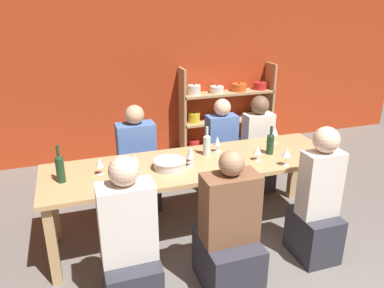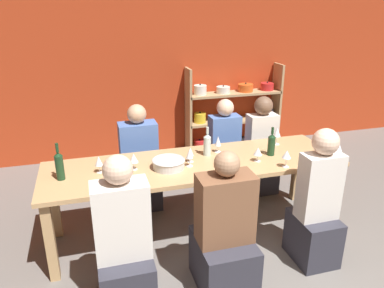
{
  "view_description": "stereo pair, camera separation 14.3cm",
  "coord_description": "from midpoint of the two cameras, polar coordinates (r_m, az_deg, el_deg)",
  "views": [
    {
      "loc": [
        -1.19,
        -1.53,
        2.21
      ],
      "look_at": [
        -0.13,
        1.64,
        0.93
      ],
      "focal_mm": 35.0,
      "sensor_mm": 36.0,
      "label": 1
    },
    {
      "loc": [
        -1.05,
        -1.58,
        2.21
      ],
      "look_at": [
        -0.13,
        1.64,
        0.93
      ],
      "focal_mm": 35.0,
      "sensor_mm": 36.0,
      "label": 2
    }
  ],
  "objects": [
    {
      "name": "person_near_c",
      "position": [
        2.94,
        -8.88,
        -15.95
      ],
      "size": [
        0.4,
        0.5,
        1.24
      ],
      "color": "#2D2D38",
      "rests_on": "ground_plane"
    },
    {
      "name": "wine_bottle_dark",
      "position": [
        3.68,
        3.44,
        -0.02
      ],
      "size": [
        0.07,
        0.07,
        0.29
      ],
      "color": "#B2C6C1",
      "rests_on": "dining_table"
    },
    {
      "name": "wine_glass_white_a",
      "position": [
        3.53,
        0.91,
        -1.26
      ],
      "size": [
        0.06,
        0.06,
        0.15
      ],
      "color": "white",
      "rests_on": "dining_table"
    },
    {
      "name": "dining_table",
      "position": [
        3.59,
        1.59,
        -4.07
      ],
      "size": [
        2.82,
        0.82,
        0.78
      ],
      "color": "tan",
      "rests_on": "ground_plane"
    },
    {
      "name": "wine_glass_white_c",
      "position": [
        3.61,
        11.12,
        -1.16
      ],
      "size": [
        0.08,
        0.08,
        0.14
      ],
      "color": "white",
      "rests_on": "dining_table"
    },
    {
      "name": "wall_back_red",
      "position": [
        5.57,
        -4.36,
        12.07
      ],
      "size": [
        8.8,
        0.06,
        2.7
      ],
      "color": "#B23819",
      "rests_on": "ground_plane"
    },
    {
      "name": "wine_glass_empty_a",
      "position": [
        3.77,
        5.07,
        0.37
      ],
      "size": [
        0.07,
        0.07,
        0.17
      ],
      "color": "white",
      "rests_on": "dining_table"
    },
    {
      "name": "person_far_a",
      "position": [
        4.5,
        5.74,
        -2.31
      ],
      "size": [
        0.35,
        0.44,
        1.17
      ],
      "rotation": [
        0.0,
        0.0,
        3.14
      ],
      "color": "#2D2D38",
      "rests_on": "ground_plane"
    },
    {
      "name": "wine_glass_empty_b",
      "position": [
        3.43,
        0.82,
        -1.59
      ],
      "size": [
        0.06,
        0.06,
        0.17
      ],
      "color": "white",
      "rests_on": "dining_table"
    },
    {
      "name": "wine_bottle_green",
      "position": [
        3.34,
        -18.4,
        -3.1
      ],
      "size": [
        0.07,
        0.07,
        0.33
      ],
      "color": "#19381E",
      "rests_on": "dining_table"
    },
    {
      "name": "wine_glass_empty_c",
      "position": [
        3.54,
        15.36,
        -1.58
      ],
      "size": [
        0.08,
        0.08,
        0.16
      ],
      "color": "white",
      "rests_on": "dining_table"
    },
    {
      "name": "person_far_c",
      "position": [
        4.27,
        -7.02,
        -3.78
      ],
      "size": [
        0.41,
        0.52,
        1.18
      ],
      "rotation": [
        0.0,
        0.0,
        3.14
      ],
      "color": "#2D2D38",
      "rests_on": "ground_plane"
    },
    {
      "name": "wine_glass_white_b",
      "position": [
        4.07,
        13.82,
        1.7
      ],
      "size": [
        0.08,
        0.08,
        0.19
      ],
      "color": "white",
      "rests_on": "dining_table"
    },
    {
      "name": "person_near_a",
      "position": [
        3.08,
        6.28,
        -14.41
      ],
      "size": [
        0.43,
        0.54,
        1.2
      ],
      "color": "#2D2D38",
      "rests_on": "ground_plane"
    },
    {
      "name": "person_far_b",
      "position": [
        4.65,
        11.2,
        -1.7
      ],
      "size": [
        0.35,
        0.44,
        1.18
      ],
      "rotation": [
        0.0,
        0.0,
        3.14
      ],
      "color": "#2D2D38",
      "rests_on": "ground_plane"
    },
    {
      "name": "person_near_b",
      "position": [
        3.52,
        19.5,
        -9.8
      ],
      "size": [
        0.34,
        0.43,
        1.25
      ],
      "color": "#2D2D38",
      "rests_on": "ground_plane"
    },
    {
      "name": "wine_glass_white_d",
      "position": [
        3.87,
        22.37,
        -0.33
      ],
      "size": [
        0.08,
        0.08,
        0.19
      ],
      "color": "white",
      "rests_on": "dining_table"
    },
    {
      "name": "cell_phone",
      "position": [
        3.52,
        -10.29,
        -3.34
      ],
      "size": [
        0.14,
        0.16,
        0.01
      ],
      "color": "#1E2338",
      "rests_on": "dining_table"
    },
    {
      "name": "wine_glass_red_a",
      "position": [
        3.39,
        -12.86,
        -2.62
      ],
      "size": [
        0.07,
        0.07,
        0.16
      ],
      "color": "white",
      "rests_on": "dining_table"
    },
    {
      "name": "wine_glass_empty_d",
      "position": [
        3.39,
        -7.7,
        -2.17
      ],
      "size": [
        0.08,
        0.08,
        0.16
      ],
      "color": "white",
      "rests_on": "dining_table"
    },
    {
      "name": "shelf_unit",
      "position": [
        5.9,
        7.09,
        4.31
      ],
      "size": [
        1.49,
        0.3,
        1.3
      ],
      "color": "tan",
      "rests_on": "ground_plane"
    },
    {
      "name": "wine_bottle_amber",
      "position": [
        3.78,
        13.08,
        -0.01
      ],
      "size": [
        0.07,
        0.07,
        0.29
      ],
      "color": "#19381E",
      "rests_on": "dining_table"
    },
    {
      "name": "mixing_bowl",
      "position": [
        3.42,
        -2.39,
        -2.97
      ],
      "size": [
        0.3,
        0.3,
        0.08
      ],
      "color": "#B7BABC",
      "rests_on": "dining_table"
    }
  ]
}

